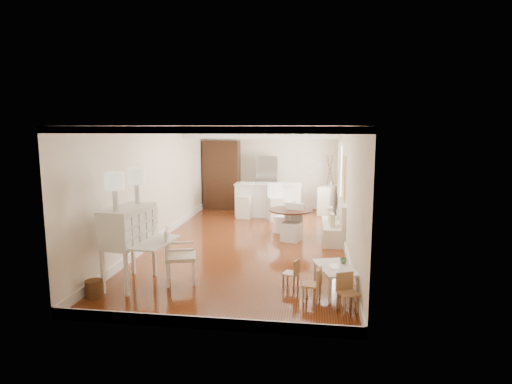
% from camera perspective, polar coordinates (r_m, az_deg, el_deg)
% --- Properties ---
extents(room, '(9.00, 9.04, 2.82)m').
position_cam_1_polar(room, '(10.39, -0.35, 4.31)').
color(room, brown).
rests_on(room, ground).
extents(secretary_bureau, '(1.21, 1.23, 1.41)m').
position_cam_1_polar(secretary_bureau, '(7.91, -16.57, -6.92)').
color(secretary_bureau, white).
rests_on(secretary_bureau, ground).
extents(gustavian_armchair, '(0.71, 0.71, 1.00)m').
position_cam_1_polar(gustavian_armchair, '(7.86, -10.03, -8.35)').
color(gustavian_armchair, white).
rests_on(gustavian_armchair, ground).
extents(wicker_basket, '(0.35, 0.35, 0.29)m').
position_cam_1_polar(wicker_basket, '(7.70, -20.78, -11.97)').
color(wicker_basket, '#56361B').
rests_on(wicker_basket, ground).
extents(kids_table, '(0.80, 1.05, 0.46)m').
position_cam_1_polar(kids_table, '(7.48, 10.52, -11.43)').
color(kids_table, silver).
rests_on(kids_table, ground).
extents(kids_chair_a, '(0.33, 0.33, 0.57)m').
position_cam_1_polar(kids_chair_a, '(7.08, 7.45, -12.09)').
color(kids_chair_a, tan).
rests_on(kids_chair_a, ground).
extents(kids_chair_b, '(0.32, 0.32, 0.52)m').
position_cam_1_polar(kids_chair_b, '(7.62, 4.66, -10.70)').
color(kids_chair_b, '#A8824C').
rests_on(kids_chair_b, ground).
extents(kids_chair_c, '(0.37, 0.37, 0.58)m').
position_cam_1_polar(kids_chair_c, '(6.83, 12.17, -12.96)').
color(kids_chair_c, '#AC7B4E').
rests_on(kids_chair_c, ground).
extents(banquette, '(0.52, 1.60, 0.98)m').
position_cam_1_polar(banquette, '(10.69, 10.22, -3.79)').
color(banquette, silver).
rests_on(banquette, ground).
extents(dining_table, '(1.21, 1.21, 0.74)m').
position_cam_1_polar(dining_table, '(10.77, 4.63, -4.25)').
color(dining_table, '#452216').
rests_on(dining_table, ground).
extents(slip_chair_near, '(0.55, 0.56, 0.91)m').
position_cam_1_polar(slip_chair_near, '(10.52, 4.79, -4.09)').
color(slip_chair_near, silver).
rests_on(slip_chair_near, ground).
extents(slip_chair_far, '(0.58, 0.57, 0.86)m').
position_cam_1_polar(slip_chair_far, '(11.31, 3.79, -3.29)').
color(slip_chair_far, white).
rests_on(slip_chair_far, ground).
extents(breakfast_counter, '(2.05, 0.65, 1.03)m').
position_cam_1_polar(breakfast_counter, '(13.30, 1.61, -1.06)').
color(breakfast_counter, white).
rests_on(breakfast_counter, ground).
extents(bar_stool_left, '(0.51, 0.51, 1.08)m').
position_cam_1_polar(bar_stool_left, '(13.06, -1.44, -1.13)').
color(bar_stool_left, white).
rests_on(bar_stool_left, ground).
extents(bar_stool_right, '(0.57, 0.57, 1.11)m').
position_cam_1_polar(bar_stool_right, '(12.70, 2.67, -1.35)').
color(bar_stool_right, silver).
rests_on(bar_stool_right, ground).
extents(pantry_cabinet, '(1.20, 0.60, 2.30)m').
position_cam_1_polar(pantry_cabinet, '(14.54, -4.59, 2.30)').
color(pantry_cabinet, '#381E11').
rests_on(pantry_cabinet, ground).
extents(fridge, '(0.75, 0.65, 1.80)m').
position_cam_1_polar(fridge, '(14.26, 2.88, 1.17)').
color(fridge, silver).
rests_on(fridge, ground).
extents(sideboard, '(0.77, 1.03, 0.90)m').
position_cam_1_polar(sideboard, '(13.87, 9.73, -1.04)').
color(sideboard, white).
rests_on(sideboard, ground).
extents(pencil_cup, '(0.13, 0.13, 0.09)m').
position_cam_1_polar(pencil_cup, '(7.58, 11.57, -8.97)').
color(pencil_cup, '#5D9054').
rests_on(pencil_cup, kids_table).
extents(branch_vase, '(0.20, 0.20, 0.16)m').
position_cam_1_polar(branch_vase, '(13.79, 9.94, 1.14)').
color(branch_vase, silver).
rests_on(branch_vase, sideboard).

